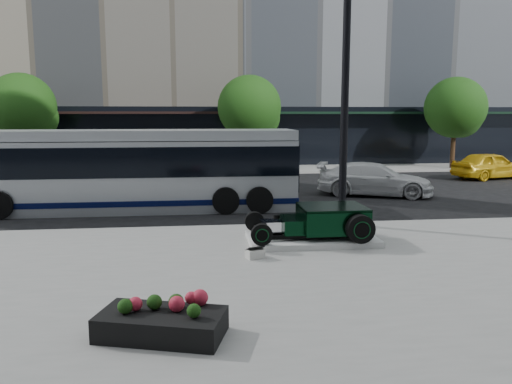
{
  "coord_description": "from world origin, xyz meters",
  "views": [
    {
      "loc": [
        -2.17,
        -17.01,
        3.47
      ],
      "look_at": [
        -0.44,
        -2.47,
        1.2
      ],
      "focal_mm": 35.0,
      "sensor_mm": 36.0,
      "label": 1
    }
  ],
  "objects": [
    {
      "name": "info_plaque",
      "position": [
        -0.85,
        -5.67,
        0.24
      ],
      "size": [
        0.47,
        0.41,
        0.31
      ],
      "color": "silver",
      "rests_on": "sidewalk_near"
    },
    {
      "name": "white_sedan",
      "position": [
        5.47,
        3.66,
        0.71
      ],
      "size": [
        5.28,
        3.56,
        1.42
      ],
      "primitive_type": "imported",
      "rotation": [
        0.0,
        0.0,
        1.22
      ],
      "color": "silver",
      "rests_on": "ground"
    },
    {
      "name": "ground",
      "position": [
        0.0,
        0.0,
        0.0
      ],
      "size": [
        120.0,
        120.0,
        0.0
      ],
      "primitive_type": "plane",
      "color": "black",
      "rests_on": "ground"
    },
    {
      "name": "sidewalk_near",
      "position": [
        0.0,
        -10.5,
        0.06
      ],
      "size": [
        70.0,
        17.0,
        0.12
      ],
      "primitive_type": "cube",
      "color": "gray",
      "rests_on": "ground"
    },
    {
      "name": "lamppost",
      "position": [
        2.24,
        -2.34,
        3.64
      ],
      "size": [
        0.42,
        0.42,
        7.6
      ],
      "color": "black",
      "rests_on": "sidewalk_near"
    },
    {
      "name": "hot_rod",
      "position": [
        1.17,
        -4.31,
        0.7
      ],
      "size": [
        3.22,
        2.0,
        0.81
      ],
      "color": "black",
      "rests_on": "display_plinth"
    },
    {
      "name": "display_plinth",
      "position": [
        0.84,
        -4.31,
        0.2
      ],
      "size": [
        3.4,
        1.8,
        0.15
      ],
      "primitive_type": "cube",
      "color": "silver",
      "rests_on": "sidewalk_near"
    },
    {
      "name": "sidewalk_far",
      "position": [
        0.0,
        14.0,
        0.06
      ],
      "size": [
        70.0,
        4.0,
        0.12
      ],
      "primitive_type": "cube",
      "color": "gray",
      "rests_on": "ground"
    },
    {
      "name": "street_trees",
      "position": [
        1.15,
        13.07,
        3.77
      ],
      "size": [
        29.8,
        3.8,
        5.7
      ],
      "color": "black",
      "rests_on": "sidewalk_far"
    },
    {
      "name": "yellow_taxi",
      "position": [
        13.73,
        8.41,
        0.74
      ],
      "size": [
        4.61,
        2.73,
        1.47
      ],
      "primitive_type": "imported",
      "rotation": [
        0.0,
        0.0,
        1.82
      ],
      "color": "gold",
      "rests_on": "ground"
    },
    {
      "name": "flower_planter",
      "position": [
        -2.75,
        -9.68,
        0.34
      ],
      "size": [
        2.08,
        1.44,
        0.61
      ],
      "color": "black",
      "rests_on": "sidewalk_near"
    },
    {
      "name": "transit_bus",
      "position": [
        -4.57,
        1.58,
        1.49
      ],
      "size": [
        12.12,
        2.88,
        2.92
      ],
      "color": "#B2B7BC",
      "rests_on": "ground"
    }
  ]
}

